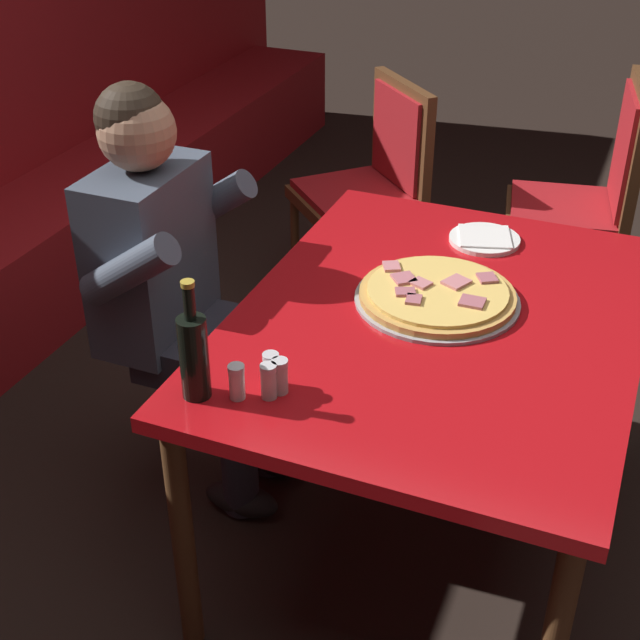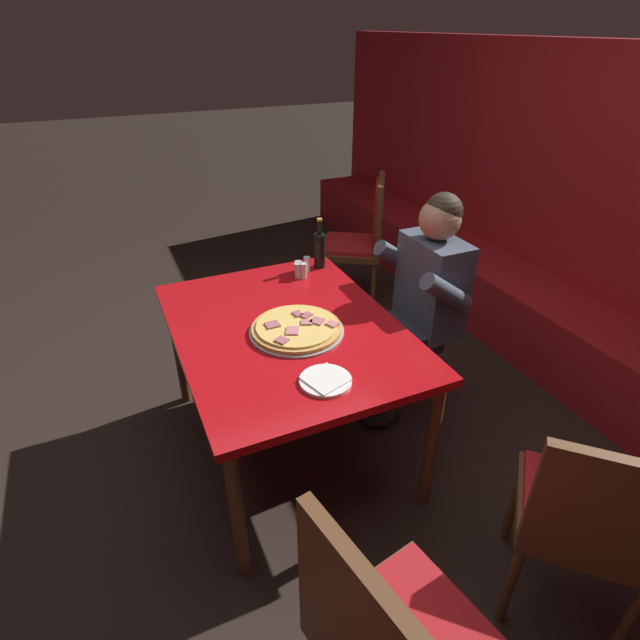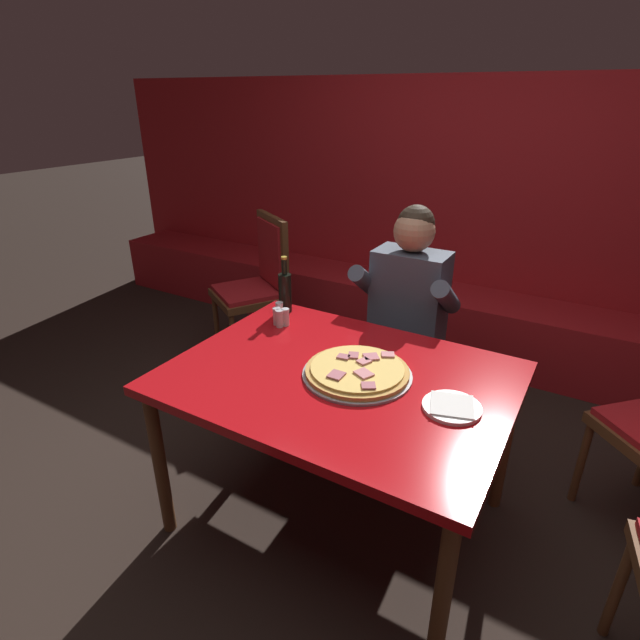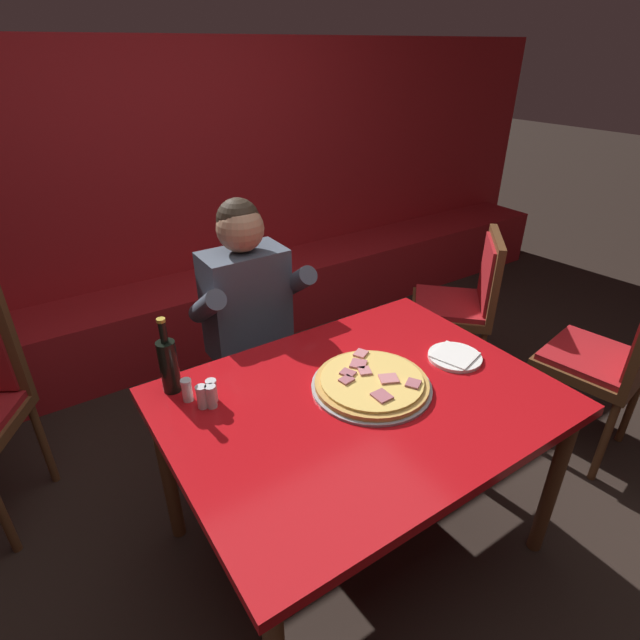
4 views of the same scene
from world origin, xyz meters
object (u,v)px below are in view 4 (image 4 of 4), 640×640
Objects in this scene: pizza at (372,383)px; shaker_parmesan at (211,397)px; diner_seated_blue_shirt at (255,324)px; dining_chair_far_right at (465,298)px; shaker_black_pepper at (187,391)px; shaker_oregano at (212,392)px; beer_bottle at (169,364)px; dining_chair_by_booth at (616,352)px; plate_white_paper at (455,357)px; main_dining_table at (360,414)px; shaker_red_pepper_flakes at (202,398)px.

pizza is 0.57m from shaker_parmesan.
diner_seated_blue_shirt reaches higher than pizza.
dining_chair_far_right is at bearing 12.29° from shaker_parmesan.
diner_seated_blue_shirt is at bearing 50.39° from shaker_parmesan.
shaker_black_pepper is 0.09× the size of dining_chair_far_right.
shaker_oregano is 0.07× the size of diner_seated_blue_shirt.
dining_chair_by_booth is (1.87, -0.63, -0.27)m from beer_bottle.
plate_white_paper is at bearing -22.77° from beer_bottle.
main_dining_table is 0.53m from shaker_parmesan.
dining_chair_by_booth is (1.27, -0.25, -0.18)m from pizza.
shaker_oregano is at bearing -130.26° from diner_seated_blue_shirt.
shaker_oregano is (0.07, -0.05, 0.00)m from shaker_black_pepper.
shaker_oregano is (0.04, 0.01, 0.00)m from shaker_red_pepper_flakes.
diner_seated_blue_shirt reaches higher than shaker_black_pepper.
plate_white_paper is at bearing -141.66° from dining_chair_far_right.
dining_chair_far_right is (-0.09, 0.84, -0.04)m from dining_chair_by_booth.
shaker_black_pepper is at bearing 125.08° from shaker_parmesan.
main_dining_table is at bearing -27.90° from shaker_parmesan.
main_dining_table is 0.53m from shaker_oregano.
pizza is 0.72m from beer_bottle.
shaker_parmesan is 0.07× the size of diner_seated_blue_shirt.
shaker_parmesan is 1.86m from dining_chair_by_booth.
shaker_parmesan is at bearing -29.62° from shaker_red_pepper_flakes.
plate_white_paper is at bearing -18.73° from shaker_black_pepper.
diner_seated_blue_shirt is 1.37× the size of dining_chair_far_right.
dining_chair_by_booth is (1.82, -0.48, -0.20)m from shaker_red_pepper_flakes.
diner_seated_blue_shirt is (-0.49, 0.76, -0.06)m from plate_white_paper.
beer_bottle is at bearing 115.55° from shaker_parmesan.
diner_seated_blue_shirt is at bearing 144.47° from dining_chair_by_booth.
dining_chair_by_booth reaches higher than dining_chair_far_right.
shaker_black_pepper is 0.09m from shaker_oregano.
diner_seated_blue_shirt is at bearing 42.03° from shaker_black_pepper.
shaker_red_pepper_flakes is 1.00× the size of shaker_oregano.
shaker_black_pepper is at bearing 153.01° from pizza.
beer_bottle is at bearing 147.56° from pizza.
shaker_oregano is (-0.44, 0.27, 0.11)m from main_dining_table.
shaker_red_pepper_flakes is (0.05, -0.15, -0.07)m from beer_bottle.
beer_bottle is (-0.60, 0.38, 0.09)m from pizza.
shaker_black_pepper is (-0.58, 0.30, 0.02)m from pizza.
plate_white_paper is 0.91m from diner_seated_blue_shirt.
shaker_black_pepper reaches higher than pizza.
dining_chair_by_booth is (1.78, -0.49, -0.20)m from shaker_oregano.
shaker_black_pepper is 0.08× the size of dining_chair_by_booth.
dining_chair_far_right is (1.78, 0.20, -0.32)m from beer_bottle.
pizza is 2.08× the size of plate_white_paper.
shaker_parmesan is (-0.46, 0.24, 0.11)m from main_dining_table.
diner_seated_blue_shirt reaches higher than shaker_red_pepper_flakes.
shaker_red_pepper_flakes is 0.03m from shaker_parmesan.
beer_bottle is at bearing 105.51° from shaker_black_pepper.
diner_seated_blue_shirt is at bearing 173.77° from dining_chair_far_right.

